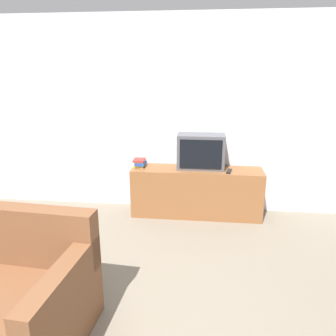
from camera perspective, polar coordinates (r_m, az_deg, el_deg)
The scene contains 5 objects.
wall_back at distance 4.54m, azimuth -5.44°, elevation 9.05°, with size 9.00×0.06×2.60m.
tv_stand at distance 4.43m, azimuth 4.96°, elevation -4.19°, with size 1.72×0.42×0.65m.
television at distance 4.32m, azimuth 5.75°, elevation 2.88°, with size 0.61×0.31×0.45m.
book_stack at distance 4.43m, azimuth -4.92°, elevation 0.94°, with size 0.16×0.21×0.10m.
remote_on_stand at distance 4.25m, azimuth 10.58°, elevation -0.56°, with size 0.08×0.18×0.02m.
Camera 1 is at (0.92, -1.37, 1.91)m, focal length 35.00 mm.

